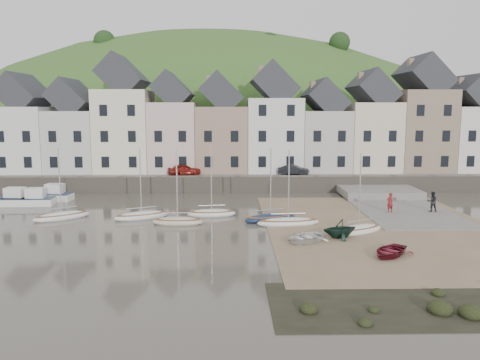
{
  "coord_description": "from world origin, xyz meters",
  "views": [
    {
      "loc": [
        -0.87,
        -37.2,
        9.4
      ],
      "look_at": [
        0.0,
        6.0,
        3.0
      ],
      "focal_mm": 36.61,
      "sensor_mm": 36.0,
      "label": 1
    }
  ],
  "objects_px": {
    "person_red": "(390,202)",
    "sailboat_0": "(62,216)",
    "rowboat_white": "(305,237)",
    "rowboat_green": "(340,228)",
    "car_right": "(294,170)",
    "person_dark": "(432,202)",
    "car_left": "(184,170)",
    "rowboat_red": "(390,251)"
  },
  "relations": [
    {
      "from": "rowboat_white",
      "to": "person_red",
      "type": "relative_size",
      "value": 1.87
    },
    {
      "from": "sailboat_0",
      "to": "person_dark",
      "type": "distance_m",
      "value": 32.65
    },
    {
      "from": "rowboat_white",
      "to": "person_dark",
      "type": "bearing_deg",
      "value": 93.26
    },
    {
      "from": "sailboat_0",
      "to": "rowboat_green",
      "type": "distance_m",
      "value": 23.29
    },
    {
      "from": "person_dark",
      "to": "car_left",
      "type": "xyz_separation_m",
      "value": [
        -23.55,
        13.79,
        1.22
      ]
    },
    {
      "from": "sailboat_0",
      "to": "car_left",
      "type": "height_order",
      "value": "sailboat_0"
    },
    {
      "from": "sailboat_0",
      "to": "car_right",
      "type": "distance_m",
      "value": 26.93
    },
    {
      "from": "sailboat_0",
      "to": "rowboat_white",
      "type": "relative_size",
      "value": 1.9
    },
    {
      "from": "person_red",
      "to": "car_left",
      "type": "xyz_separation_m",
      "value": [
        -19.64,
        14.03,
        1.24
      ]
    },
    {
      "from": "sailboat_0",
      "to": "car_right",
      "type": "bearing_deg",
      "value": 35.68
    },
    {
      "from": "rowboat_green",
      "to": "person_dark",
      "type": "height_order",
      "value": "person_dark"
    },
    {
      "from": "person_red",
      "to": "car_right",
      "type": "height_order",
      "value": "car_right"
    },
    {
      "from": "rowboat_red",
      "to": "car_left",
      "type": "xyz_separation_m",
      "value": [
        -15.47,
        26.84,
        1.86
      ]
    },
    {
      "from": "sailboat_0",
      "to": "person_dark",
      "type": "relative_size",
      "value": 3.47
    },
    {
      "from": "rowboat_white",
      "to": "rowboat_green",
      "type": "distance_m",
      "value": 2.88
    },
    {
      "from": "person_dark",
      "to": "rowboat_red",
      "type": "bearing_deg",
      "value": 64.58
    },
    {
      "from": "rowboat_green",
      "to": "car_left",
      "type": "bearing_deg",
      "value": -166.55
    },
    {
      "from": "rowboat_red",
      "to": "car_left",
      "type": "relative_size",
      "value": 0.84
    },
    {
      "from": "rowboat_white",
      "to": "car_right",
      "type": "bearing_deg",
      "value": 141.28
    },
    {
      "from": "rowboat_white",
      "to": "rowboat_red",
      "type": "distance_m",
      "value": 5.93
    },
    {
      "from": "rowboat_green",
      "to": "person_red",
      "type": "height_order",
      "value": "person_red"
    },
    {
      "from": "person_red",
      "to": "person_dark",
      "type": "height_order",
      "value": "person_dark"
    },
    {
      "from": "rowboat_green",
      "to": "rowboat_red",
      "type": "relative_size",
      "value": 0.81
    },
    {
      "from": "person_red",
      "to": "car_left",
      "type": "distance_m",
      "value": 24.17
    },
    {
      "from": "rowboat_white",
      "to": "rowboat_green",
      "type": "xyz_separation_m",
      "value": [
        2.65,
        1.09,
        0.35
      ]
    },
    {
      "from": "person_red",
      "to": "sailboat_0",
      "type": "bearing_deg",
      "value": -17.25
    },
    {
      "from": "rowboat_red",
      "to": "person_dark",
      "type": "xyz_separation_m",
      "value": [
        8.08,
        13.05,
        0.64
      ]
    },
    {
      "from": "rowboat_green",
      "to": "person_red",
      "type": "xyz_separation_m",
      "value": [
        6.37,
        8.31,
        0.26
      ]
    },
    {
      "from": "car_right",
      "to": "person_red",
      "type": "bearing_deg",
      "value": -137.61
    },
    {
      "from": "car_left",
      "to": "car_right",
      "type": "bearing_deg",
      "value": -106.36
    },
    {
      "from": "car_left",
      "to": "person_dark",
      "type": "bearing_deg",
      "value": -136.71
    },
    {
      "from": "rowboat_white",
      "to": "car_right",
      "type": "height_order",
      "value": "car_right"
    },
    {
      "from": "rowboat_red",
      "to": "person_red",
      "type": "relative_size",
      "value": 1.81
    },
    {
      "from": "rowboat_white",
      "to": "person_dark",
      "type": "relative_size",
      "value": 1.82
    },
    {
      "from": "sailboat_0",
      "to": "car_left",
      "type": "bearing_deg",
      "value": 60.02
    },
    {
      "from": "rowboat_white",
      "to": "person_dark",
      "type": "xyz_separation_m",
      "value": [
        12.93,
        9.64,
        0.63
      ]
    },
    {
      "from": "car_right",
      "to": "rowboat_white",
      "type": "bearing_deg",
      "value": -168.93
    },
    {
      "from": "sailboat_0",
      "to": "rowboat_green",
      "type": "bearing_deg",
      "value": -16.66
    },
    {
      "from": "rowboat_white",
      "to": "sailboat_0",
      "type": "bearing_deg",
      "value": -145.01
    },
    {
      "from": "rowboat_green",
      "to": "person_red",
      "type": "distance_m",
      "value": 10.48
    },
    {
      "from": "car_right",
      "to": "sailboat_0",
      "type": "bearing_deg",
      "value": 142.02
    },
    {
      "from": "person_red",
      "to": "car_right",
      "type": "distance_m",
      "value": 15.67
    }
  ]
}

